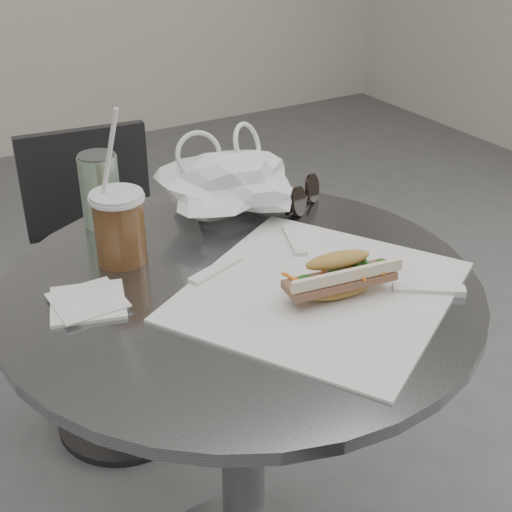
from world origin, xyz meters
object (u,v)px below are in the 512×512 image
cafe_table (242,414)px  sunglasses (304,197)px  drink_can (100,190)px  iced_coffee (119,226)px  chair_far (111,306)px  banh_mi (339,276)px

cafe_table → sunglasses: bearing=36.9°
cafe_table → sunglasses: (0.24, 0.18, 0.30)m
cafe_table → drink_can: size_ratio=5.65×
drink_can → iced_coffee: bearing=-98.2°
sunglasses → drink_can: size_ratio=0.87×
chair_far → iced_coffee: bearing=83.1°
chair_far → drink_can: drink_can is taller
cafe_table → iced_coffee: iced_coffee is taller
banh_mi → cafe_table: bearing=138.7°
iced_coffee → sunglasses: iced_coffee is taller
cafe_table → chair_far: bearing=91.4°
cafe_table → chair_far: size_ratio=1.00×
chair_far → banh_mi: bearing=105.7°
iced_coffee → cafe_table: bearing=-49.6°
banh_mi → drink_can: (-0.22, 0.43, 0.03)m
banh_mi → iced_coffee: 0.37m
cafe_table → drink_can: drink_can is taller
sunglasses → drink_can: 0.38m
chair_far → banh_mi: (0.12, -0.77, 0.44)m
iced_coffee → sunglasses: size_ratio=2.25×
chair_far → banh_mi: 0.89m
cafe_table → drink_can: bearing=110.4°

